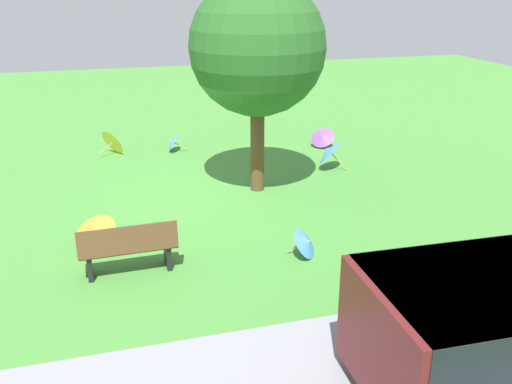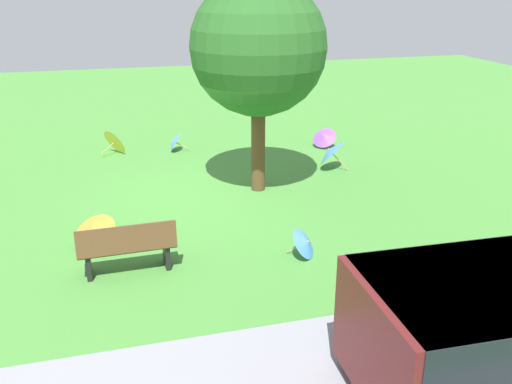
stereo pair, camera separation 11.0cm
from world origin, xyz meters
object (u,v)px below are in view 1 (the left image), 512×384
object	(u,v)px
park_bench	(128,248)
parasol_orange_0	(94,230)
parasol_purple_1	(322,136)
parasol_blue_5	(329,151)
shade_tree	(257,48)
parasol_yellow_1	(114,141)
parasol_blue_0	(307,243)
parasol_blue_2	(172,142)

from	to	relation	value
park_bench	parasol_orange_0	distance (m)	1.17
parasol_purple_1	parasol_blue_5	world-z (taller)	parasol_blue_5
shade_tree	parasol_blue_5	xyz separation A→B (m)	(-2.19, -0.97, -2.75)
parasol_orange_0	parasol_purple_1	world-z (taller)	parasol_orange_0
shade_tree	parasol_yellow_1	xyz separation A→B (m)	(3.06, -3.78, -2.85)
parasol_blue_0	parasol_blue_2	distance (m)	7.20
parasol_blue_2	parasol_blue_0	bearing A→B (deg)	101.08
shade_tree	parasol_orange_0	bearing A→B (deg)	30.97
park_bench	parasol_blue_5	xyz separation A→B (m)	(-5.32, -4.21, -0.00)
shade_tree	parasol_purple_1	bearing A→B (deg)	-134.44
shade_tree	park_bench	bearing A→B (deg)	45.98
park_bench	shade_tree	xyz separation A→B (m)	(-3.13, -3.24, 2.75)
shade_tree	parasol_blue_0	distance (m)	4.55
parasol_orange_0	parasol_purple_1	bearing A→B (deg)	-142.05
parasol_yellow_1	parasol_blue_5	bearing A→B (deg)	151.84
parasol_blue_0	parasol_purple_1	size ratio (longest dim) A/B	0.80
shade_tree	parasol_blue_2	world-z (taller)	shade_tree
shade_tree	parasol_blue_2	xyz separation A→B (m)	(1.48, -3.60, -2.93)
parasol_blue_2	parasol_purple_1	bearing A→B (deg)	169.36
parasol_purple_1	parasol_blue_5	bearing A→B (deg)	72.87
parasol_orange_0	parasol_blue_2	size ratio (longest dim) A/B	1.63
shade_tree	parasol_purple_1	xyz separation A→B (m)	(-2.75, -2.81, -2.89)
parasol_blue_0	parasol_purple_1	xyz separation A→B (m)	(-2.85, -6.28, 0.06)
park_bench	parasol_orange_0	world-z (taller)	park_bench
parasol_yellow_1	parasol_blue_5	size ratio (longest dim) A/B	0.81
parasol_orange_0	parasol_blue_5	distance (m)	6.67
parasol_purple_1	parasol_blue_2	xyz separation A→B (m)	(4.23, -0.79, -0.05)
parasol_blue_0	parasol_purple_1	bearing A→B (deg)	-114.41
parasol_blue_0	park_bench	bearing A→B (deg)	-4.36
shade_tree	parasol_orange_0	distance (m)	5.13
shade_tree	parasol_blue_2	distance (m)	4.87
parasol_yellow_1	parasol_blue_5	distance (m)	5.95
park_bench	parasol_purple_1	xyz separation A→B (m)	(-5.88, -6.04, -0.14)
parasol_blue_0	parasol_orange_0	bearing A→B (deg)	-19.40
park_bench	parasol_purple_1	bearing A→B (deg)	-134.22
parasol_blue_0	parasol_blue_2	world-z (taller)	parasol_blue_2
parasol_orange_0	parasol_blue_2	xyz separation A→B (m)	(-2.20, -5.81, -0.12)
park_bench	parasol_blue_5	bearing A→B (deg)	-141.62
park_bench	parasol_blue_5	world-z (taller)	park_bench
parasol_blue_2	parasol_yellow_1	world-z (taller)	parasol_yellow_1
parasol_blue_2	parasol_blue_5	bearing A→B (deg)	144.38
parasol_yellow_1	park_bench	bearing A→B (deg)	89.43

